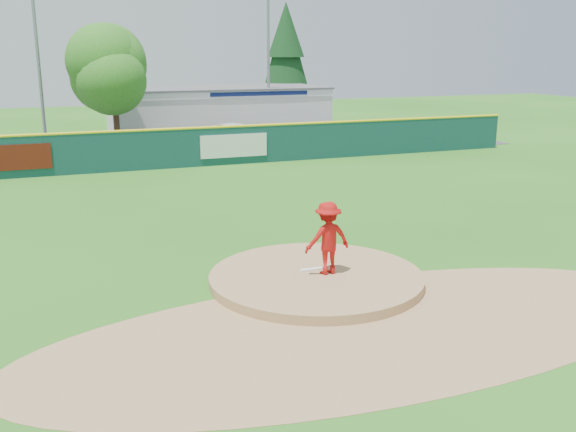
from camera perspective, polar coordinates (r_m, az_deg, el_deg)
name	(u,v)px	position (r m, az deg, el deg)	size (l,w,h in m)	color
ground	(316,283)	(16.62, 2.51, -5.95)	(120.00, 120.00, 0.00)	#286B19
pitchers_mound	(316,283)	(16.62, 2.51, -5.95)	(5.50, 5.50, 0.50)	#9E774C
pitching_rubber	(312,269)	(16.79, 2.10, -4.75)	(0.60, 0.15, 0.04)	white
infield_dirt_arc	(372,328)	(14.13, 7.45, -9.83)	(15.40, 15.40, 0.01)	#9E774C
parking_lot	(147,145)	(42.13, -12.45, 6.19)	(44.00, 16.00, 0.02)	#38383A
pitcher	(328,238)	(16.30, 3.55, -1.97)	(1.21, 0.70, 1.88)	#AD100E
van	(237,133)	(41.48, -4.52, 7.32)	(2.26, 4.91, 1.36)	white
pool_building_grp	(217,109)	(48.04, -6.35, 9.40)	(15.20, 8.20, 3.31)	silver
fence_banners	(129,151)	(32.78, -13.95, 5.59)	(14.41, 0.04, 1.20)	#5B170D
outfield_fence	(174,147)	(33.20, -10.09, 6.06)	(40.00, 0.14, 2.07)	#123C3B
deciduous_tree	(113,73)	(39.51, -15.27, 12.13)	(5.60, 5.60, 7.36)	#382314
conifer_tree	(286,55)	(53.84, -0.18, 14.15)	(4.40, 4.40, 9.50)	#382314
light_pole_left	(37,47)	(41.26, -21.41, 13.82)	(1.75, 0.25, 11.00)	gray
light_pole_right	(268,55)	(45.89, -1.76, 14.10)	(1.75, 0.25, 10.00)	gray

